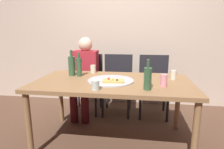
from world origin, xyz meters
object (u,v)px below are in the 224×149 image
Objects in this scene: tumbler_far at (173,75)px; wine_glass at (93,69)px; dining_table at (113,87)px; chair_right at (153,81)px; guest_in_sweater at (85,73)px; chair_middle at (118,80)px; water_bottle at (148,78)px; chair_left at (87,79)px; tumbler_near at (95,85)px; beer_bottle at (79,67)px; wine_bottle at (72,66)px; soda_can at (164,80)px; pizza_slice_last at (113,81)px; pizza_tray at (111,80)px.

tumbler_far is 1.03× the size of wine_glass.
dining_table is 16.63× the size of wine_glass.
guest_in_sweater is at bearing 8.35° from chair_right.
dining_table is 1.88× the size of chair_middle.
water_bottle reaches higher than chair_left.
tumbler_near is 0.08× the size of guest_in_sweater.
wine_glass is 0.09× the size of guest_in_sweater.
beer_bottle is at bearing 99.94° from guest_in_sweater.
wine_bottle is 2.53× the size of soda_can.
soda_can is at bearing -32.04° from wine_glass.
water_bottle is 0.31× the size of chair_right.
water_bottle reaches higher than pizza_slice_last.
guest_in_sweater reaches higher than wine_glass.
wine_glass is (0.22, 0.18, -0.07)m from wine_bottle.
beer_bottle is (-0.43, 0.16, 0.18)m from dining_table.
water_bottle reaches higher than chair_right.
wine_glass is at bearing 113.57° from chair_left.
water_bottle reaches higher than pizza_tray.
chair_right reaches higher than soda_can.
wine_glass is (-0.31, 0.36, 0.12)m from dining_table.
soda_can is 0.10× the size of guest_in_sweater.
pizza_slice_last is 0.30m from tumbler_near.
chair_left is 0.48m from chair_middle.
tumbler_far is at bearing 148.92° from chair_left.
tumbler_far is at bearing 54.53° from water_bottle.
soda_can is 0.14× the size of chair_right.
pizza_tray is 0.46m from beer_bottle.
wine_bottle reaches higher than tumbler_far.
pizza_tray is 0.47m from water_bottle.
beer_bottle is 0.31× the size of chair_middle.
chair_right reaches higher than wine_glass.
dining_table is at bearing -18.73° from wine_bottle.
guest_in_sweater is at bearing 99.94° from beer_bottle.
water_bottle is at bearing 9.56° from tumbler_near.
wine_glass is 0.99m from chair_right.
water_bottle is at bearing -37.76° from dining_table.
tumbler_far is (1.09, -0.01, -0.06)m from beer_bottle.
tumbler_far reaches higher than pizza_tray.
chair_left is 1.00× the size of chair_middle.
wine_bottle is (-0.52, 0.18, 0.19)m from dining_table.
beer_bottle is at bearing 36.86° from chair_right.
dining_table is at bearing 45.76° from pizza_tray.
guest_in_sweater reaches higher than pizza_tray.
beer_bottle is 0.24m from wine_glass.
dining_table is 1.45× the size of guest_in_sweater.
soda_can is (0.95, -0.32, -0.05)m from beer_bottle.
pizza_tray is 4.76× the size of tumbler_far.
water_bottle is at bearing -142.55° from soda_can.
water_bottle is at bearing -34.33° from pizza_tray.
soda_can reaches higher than wine_glass.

